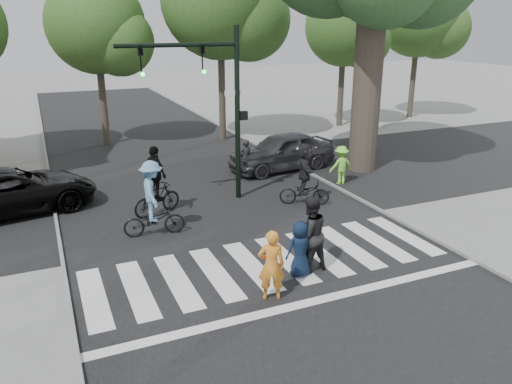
# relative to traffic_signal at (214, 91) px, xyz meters

# --- Properties ---
(ground) EXTENTS (120.00, 120.00, 0.00)m
(ground) POSITION_rel_traffic_signal_xyz_m (-0.35, -6.20, -3.90)
(ground) COLOR gray
(ground) RESTS_ON ground
(road_stem) EXTENTS (10.00, 70.00, 0.01)m
(road_stem) POSITION_rel_traffic_signal_xyz_m (-0.35, -1.20, -3.90)
(road_stem) COLOR black
(road_stem) RESTS_ON ground
(road_cross) EXTENTS (70.00, 10.00, 0.01)m
(road_cross) POSITION_rel_traffic_signal_xyz_m (-0.35, 1.80, -3.89)
(road_cross) COLOR black
(road_cross) RESTS_ON ground
(curb_left) EXTENTS (0.10, 70.00, 0.10)m
(curb_left) POSITION_rel_traffic_signal_xyz_m (-5.40, -1.20, -3.85)
(curb_left) COLOR gray
(curb_left) RESTS_ON ground
(curb_right) EXTENTS (0.10, 70.00, 0.10)m
(curb_right) POSITION_rel_traffic_signal_xyz_m (4.70, -1.20, -3.85)
(curb_right) COLOR gray
(curb_right) RESTS_ON ground
(crosswalk) EXTENTS (10.00, 3.85, 0.01)m
(crosswalk) POSITION_rel_traffic_signal_xyz_m (-0.35, -5.54, -3.89)
(crosswalk) COLOR silver
(crosswalk) RESTS_ON ground
(traffic_signal) EXTENTS (4.45, 0.29, 6.00)m
(traffic_signal) POSITION_rel_traffic_signal_xyz_m (0.00, 0.00, 0.00)
(traffic_signal) COLOR black
(traffic_signal) RESTS_ON ground
(bg_tree_2) EXTENTS (5.04, 4.80, 8.40)m
(bg_tree_2) POSITION_rel_traffic_signal_xyz_m (-2.11, 10.42, 1.88)
(bg_tree_2) COLOR brown
(bg_tree_2) RESTS_ON ground
(bg_tree_3) EXTENTS (6.30, 6.00, 10.20)m
(bg_tree_3) POSITION_rel_traffic_signal_xyz_m (3.95, 9.07, 3.04)
(bg_tree_3) COLOR brown
(bg_tree_3) RESTS_ON ground
(bg_tree_4) EXTENTS (4.83, 4.60, 8.15)m
(bg_tree_4) POSITION_rel_traffic_signal_xyz_m (11.88, 9.93, 1.73)
(bg_tree_4) COLOR brown
(bg_tree_4) RESTS_ON ground
(bg_tree_5) EXTENTS (5.67, 5.40, 9.30)m
(bg_tree_5) POSITION_rel_traffic_signal_xyz_m (17.92, 10.50, 2.46)
(bg_tree_5) COLOR brown
(bg_tree_5) RESTS_ON ground
(pedestrian_woman) EXTENTS (0.72, 0.59, 1.71)m
(pedestrian_woman) POSITION_rel_traffic_signal_xyz_m (-1.09, -6.87, -3.05)
(pedestrian_woman) COLOR orange
(pedestrian_woman) RESTS_ON ground
(pedestrian_child) EXTENTS (0.71, 0.47, 1.46)m
(pedestrian_child) POSITION_rel_traffic_signal_xyz_m (0.05, -6.14, -3.17)
(pedestrian_child) COLOR #0E1C34
(pedestrian_child) RESTS_ON ground
(pedestrian_adult) EXTENTS (1.03, 0.83, 2.02)m
(pedestrian_adult) POSITION_rel_traffic_signal_xyz_m (0.41, -5.98, -2.89)
(pedestrian_adult) COLOR black
(pedestrian_adult) RESTS_ON ground
(cyclist_left) EXTENTS (1.88, 1.25, 2.31)m
(cyclist_left) POSITION_rel_traffic_signal_xyz_m (-2.72, -2.15, -2.90)
(cyclist_left) COLOR black
(cyclist_left) RESTS_ON ground
(cyclist_mid) EXTENTS (1.84, 1.17, 2.33)m
(cyclist_mid) POSITION_rel_traffic_signal_xyz_m (-2.24, -0.48, -2.94)
(cyclist_mid) COLOR black
(cyclist_mid) RESTS_ON ground
(cyclist_right) EXTENTS (1.82, 1.67, 2.21)m
(cyclist_right) POSITION_rel_traffic_signal_xyz_m (2.69, -1.61, -2.92)
(cyclist_right) COLOR black
(cyclist_right) RESTS_ON ground
(car_suv) EXTENTS (5.82, 3.52, 1.51)m
(car_suv) POSITION_rel_traffic_signal_xyz_m (-6.65, 1.61, -3.15)
(car_suv) COLOR black
(car_suv) RESTS_ON ground
(car_grey) EXTENTS (4.93, 2.47, 1.61)m
(car_grey) POSITION_rel_traffic_signal_xyz_m (3.95, 2.69, -3.09)
(car_grey) COLOR #37373B
(car_grey) RESTS_ON ground
(bystander_hivis) EXTENTS (1.00, 0.59, 1.53)m
(bystander_hivis) POSITION_rel_traffic_signal_xyz_m (5.16, -0.09, -3.13)
(bystander_hivis) COLOR #8BF144
(bystander_hivis) RESTS_ON ground
(bystander_dark) EXTENTS (0.63, 0.46, 1.60)m
(bystander_dark) POSITION_rel_traffic_signal_xyz_m (2.05, 2.24, -3.10)
(bystander_dark) COLOR black
(bystander_dark) RESTS_ON ground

